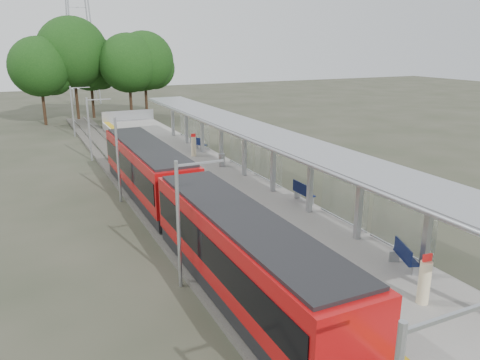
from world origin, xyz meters
The scene contains 15 objects.
ground centered at (0.00, 0.00, 0.00)m, with size 200.00×200.00×0.00m, color #474438.
trackbed centered at (-4.50, 20.00, 0.12)m, with size 3.00×70.00×0.24m, color #59544C.
platform centered at (0.00, 20.00, 0.50)m, with size 6.00×50.00×1.00m, color gray.
tactile_strip centered at (-2.55, 20.00, 1.01)m, with size 0.60×50.00×0.02m, color gold.
end_fence centered at (0.00, 44.95, 1.60)m, with size 6.00×0.10×1.20m, color #9EA0A5.
train centered at (-4.50, 11.78, 2.05)m, with size 2.74×27.60×3.62m.
canopy centered at (1.61, 16.19, 4.20)m, with size 3.27×38.00×3.66m.
tree_cluster centered at (-2.00, 53.16, 7.69)m, with size 20.05×12.13×13.02m.
catenary_masts centered at (-6.22, 19.00, 2.91)m, with size 2.08×48.16×5.40m.
bench_near centered at (1.74, 2.74, 1.59)m, with size 1.08×1.69×1.11m.
bench_mid centered at (2.60, 11.59, 1.60)m, with size 0.51×1.66×1.13m.
bench_far centered at (1.97, 26.96, 1.55)m, with size 1.03×1.60×1.05m.
info_pillar_near centered at (0.44, 0.51, 1.81)m, with size 0.42×0.42×1.87m.
info_pillar_far centered at (0.82, 24.88, 1.79)m, with size 0.41×0.41×1.83m.
litter_bin centered at (1.55, 20.89, 1.47)m, with size 0.46×0.46×0.95m, color #9EA0A5.
Camera 1 is at (-11.58, -9.87, 9.78)m, focal length 35.00 mm.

